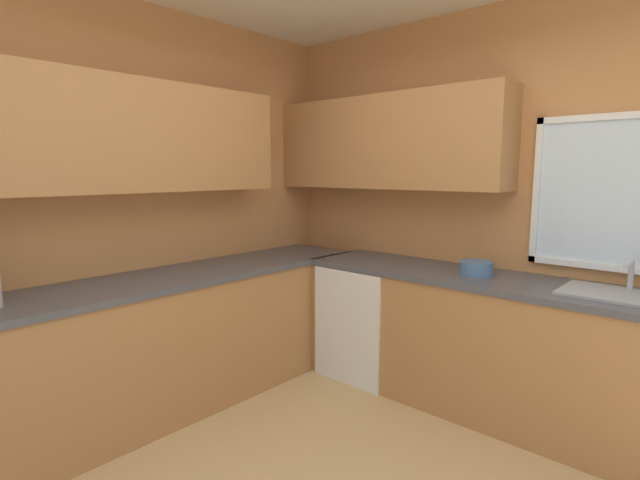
{
  "coord_description": "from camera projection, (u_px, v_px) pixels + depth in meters",
  "views": [
    {
      "loc": [
        1.22,
        -1.42,
        1.59
      ],
      "look_at": [
        -0.7,
        0.73,
        1.17
      ],
      "focal_mm": 26.8,
      "sensor_mm": 36.0,
      "label": 1
    }
  ],
  "objects": [
    {
      "name": "dishwasher",
      "position": [
        369.0,
        319.0,
        3.75
      ],
      "size": [
        0.6,
        0.6,
        0.86
      ],
      "primitive_type": "cube",
      "color": "white",
      "rests_on": "ground_plane"
    },
    {
      "name": "counter_run_back",
      "position": [
        515.0,
        351.0,
        3.03
      ],
      "size": [
        2.97,
        0.65,
        0.91
      ],
      "color": "#AD7542",
      "rests_on": "ground_plane"
    },
    {
      "name": "bowl",
      "position": [
        476.0,
        268.0,
        3.14
      ],
      "size": [
        0.21,
        0.21,
        0.09
      ],
      "primitive_type": "cylinder",
      "color": "#4C7099",
      "rests_on": "counter_run_back"
    },
    {
      "name": "sink_assembly",
      "position": [
        624.0,
        295.0,
        2.6
      ],
      "size": [
        0.62,
        0.4,
        0.19
      ],
      "color": "#9EA0A5",
      "rests_on": "counter_run_back"
    },
    {
      "name": "counter_run_left",
      "position": [
        143.0,
        349.0,
        3.05
      ],
      "size": [
        0.65,
        3.48,
        0.91
      ],
      "color": "#AD7542",
      "rests_on": "ground_plane"
    },
    {
      "name": "room_shell",
      "position": [
        291.0,
        119.0,
        2.76
      ],
      "size": [
        3.88,
        3.87,
        2.76
      ],
      "color": "#C6844C",
      "rests_on": "ground_plane"
    }
  ]
}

